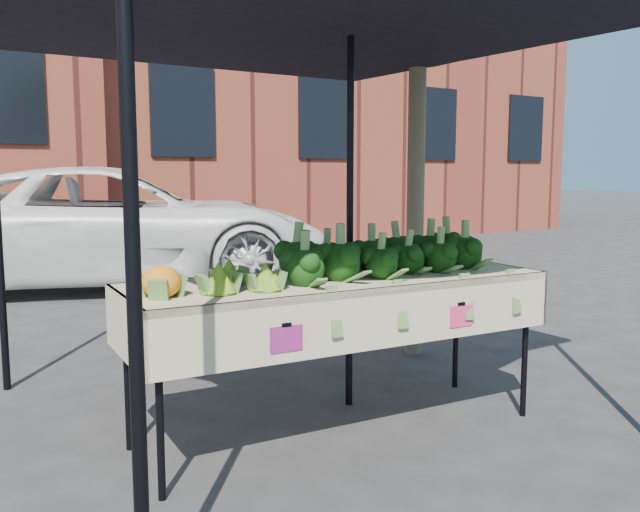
{
  "coord_description": "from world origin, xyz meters",
  "views": [
    {
      "loc": [
        -2.08,
        -3.05,
        1.49
      ],
      "look_at": [
        0.05,
        0.23,
        1.0
      ],
      "focal_mm": 37.92,
      "sensor_mm": 36.0,
      "label": 1
    }
  ],
  "objects_px": {
    "table": "(339,355)",
    "street_tree": "(417,103)",
    "canopy": "(295,192)",
    "vehicle": "(111,68)"
  },
  "relations": [
    {
      "from": "canopy",
      "to": "vehicle",
      "type": "relative_size",
      "value": 0.56
    },
    {
      "from": "table",
      "to": "canopy",
      "type": "relative_size",
      "value": 0.78
    },
    {
      "from": "canopy",
      "to": "street_tree",
      "type": "relative_size",
      "value": 0.78
    },
    {
      "from": "table",
      "to": "vehicle",
      "type": "height_order",
      "value": "vehicle"
    },
    {
      "from": "vehicle",
      "to": "street_tree",
      "type": "xyz_separation_m",
      "value": [
        1.04,
        -4.73,
        -0.77
      ]
    },
    {
      "from": "vehicle",
      "to": "street_tree",
      "type": "height_order",
      "value": "vehicle"
    },
    {
      "from": "table",
      "to": "vehicle",
      "type": "distance_m",
      "value": 6.28
    },
    {
      "from": "canopy",
      "to": "street_tree",
      "type": "bearing_deg",
      "value": 23.19
    },
    {
      "from": "table",
      "to": "street_tree",
      "type": "xyz_separation_m",
      "value": [
        1.48,
        1.07,
        1.58
      ]
    },
    {
      "from": "table",
      "to": "street_tree",
      "type": "height_order",
      "value": "street_tree"
    }
  ]
}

